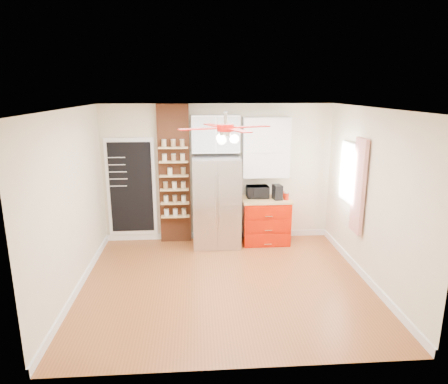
{
  "coord_description": "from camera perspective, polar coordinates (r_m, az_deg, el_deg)",
  "views": [
    {
      "loc": [
        -0.44,
        -5.71,
        2.97
      ],
      "look_at": [
        0.04,
        0.9,
        1.25
      ],
      "focal_mm": 32.0,
      "sensor_mm": 36.0,
      "label": 1
    }
  ],
  "objects": [
    {
      "name": "coffee_maker",
      "position": [
        7.73,
        7.63,
        -0.02
      ],
      "size": [
        0.19,
        0.24,
        0.29
      ],
      "primitive_type": "cube",
      "rotation": [
        0.0,
        0.0,
        0.18
      ],
      "color": "black",
      "rests_on": "red_cabinet"
    },
    {
      "name": "chalkboard",
      "position": [
        8.0,
        -13.11,
        0.64
      ],
      "size": [
        0.95,
        0.05,
        1.95
      ],
      "color": "white",
      "rests_on": "wall_back"
    },
    {
      "name": "ceiling",
      "position": [
        5.74,
        0.23,
        11.84
      ],
      "size": [
        4.5,
        4.5,
        0.0
      ],
      "primitive_type": "plane",
      "color": "white",
      "rests_on": "wall_back"
    },
    {
      "name": "red_cabinet",
      "position": [
        7.93,
        5.94,
        -4.06
      ],
      "size": [
        0.94,
        0.64,
        0.9
      ],
      "color": "#B51300",
      "rests_on": "floor"
    },
    {
      "name": "ceiling_fan",
      "position": [
        5.76,
        0.23,
        9.1
      ],
      "size": [
        1.4,
        1.4,
        0.44
      ],
      "color": "silver",
      "rests_on": "ceiling"
    },
    {
      "name": "wall_right",
      "position": [
        6.52,
        20.35,
        -0.78
      ],
      "size": [
        0.02,
        4.0,
        2.7
      ],
      "primitive_type": "cube",
      "color": "beige",
      "rests_on": "floor"
    },
    {
      "name": "pantry_jar_beans",
      "position": [
        7.66,
        -5.84,
        2.94
      ],
      "size": [
        0.1,
        0.1,
        0.13
      ],
      "primitive_type": "cylinder",
      "rotation": [
        0.0,
        0.0,
        0.11
      ],
      "color": "olive",
      "rests_on": "brick_pillar"
    },
    {
      "name": "upper_shelf_unit",
      "position": [
        7.76,
        6.0,
        6.35
      ],
      "size": [
        0.9,
        0.3,
        1.15
      ],
      "primitive_type": "cube",
      "color": "white",
      "rests_on": "wall_back"
    },
    {
      "name": "wall_back",
      "position": [
        7.9,
        -0.88,
        2.7
      ],
      "size": [
        4.5,
        0.02,
        2.7
      ],
      "primitive_type": "cube",
      "color": "beige",
      "rests_on": "floor"
    },
    {
      "name": "curtain",
      "position": [
        6.78,
        18.69,
        0.8
      ],
      "size": [
        0.06,
        0.4,
        1.55
      ],
      "primitive_type": "cube",
      "color": "red",
      "rests_on": "wall_right"
    },
    {
      "name": "wall_front",
      "position": [
        4.08,
        2.37,
        -8.89
      ],
      "size": [
        4.5,
        0.02,
        2.7
      ],
      "primitive_type": "cube",
      "color": "beige",
      "rests_on": "floor"
    },
    {
      "name": "toaster_oven",
      "position": [
        7.82,
        4.8,
        0.03
      ],
      "size": [
        0.43,
        0.3,
        0.24
      ],
      "primitive_type": "imported",
      "rotation": [
        0.0,
        0.0,
        0.03
      ],
      "color": "black",
      "rests_on": "red_cabinet"
    },
    {
      "name": "pantry_jar_oats",
      "position": [
        7.66,
        -7.75,
        2.88
      ],
      "size": [
        0.1,
        0.1,
        0.14
      ],
      "primitive_type": "cylinder",
      "rotation": [
        0.0,
        0.0,
        -0.13
      ],
      "color": "beige",
      "rests_on": "brick_pillar"
    },
    {
      "name": "fridge",
      "position": [
        7.65,
        -1.09,
        -1.36
      ],
      "size": [
        0.9,
        0.7,
        1.75
      ],
      "primitive_type": "cube",
      "color": "#A6A6AA",
      "rests_on": "floor"
    },
    {
      "name": "upper_glass_cabinet",
      "position": [
        7.59,
        -1.21,
        8.34
      ],
      "size": [
        0.9,
        0.35,
        0.7
      ],
      "primitive_type": "cube",
      "color": "white",
      "rests_on": "wall_back"
    },
    {
      "name": "canister_right",
      "position": [
        7.92,
        8.35,
        -0.29
      ],
      "size": [
        0.12,
        0.12,
        0.13
      ],
      "primitive_type": "cylinder",
      "rotation": [
        0.0,
        0.0,
        0.41
      ],
      "color": "red",
      "rests_on": "red_cabinet"
    },
    {
      "name": "brick_pillar",
      "position": [
        7.82,
        -7.09,
        2.46
      ],
      "size": [
        0.6,
        0.16,
        2.7
      ],
      "primitive_type": "cube",
      "color": "brown",
      "rests_on": "floor"
    },
    {
      "name": "canister_left",
      "position": [
        7.75,
        8.87,
        -0.61
      ],
      "size": [
        0.11,
        0.11,
        0.13
      ],
      "primitive_type": "cylinder",
      "rotation": [
        0.0,
        0.0,
        -0.17
      ],
      "color": "#A31909",
      "rests_on": "red_cabinet"
    },
    {
      "name": "window",
      "position": [
        7.27,
        17.48,
        2.6
      ],
      "size": [
        0.04,
        0.75,
        1.05
      ],
      "primitive_type": "cube",
      "color": "white",
      "rests_on": "wall_right"
    },
    {
      "name": "floor",
      "position": [
        6.45,
        0.21,
        -12.85
      ],
      "size": [
        4.5,
        4.5,
        0.0
      ],
      "primitive_type": "plane",
      "color": "brown",
      "rests_on": "ground"
    },
    {
      "name": "wall_left",
      "position": [
        6.21,
        -20.97,
        -1.57
      ],
      "size": [
        0.02,
        4.0,
        2.7
      ],
      "primitive_type": "cube",
      "color": "beige",
      "rests_on": "floor"
    }
  ]
}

